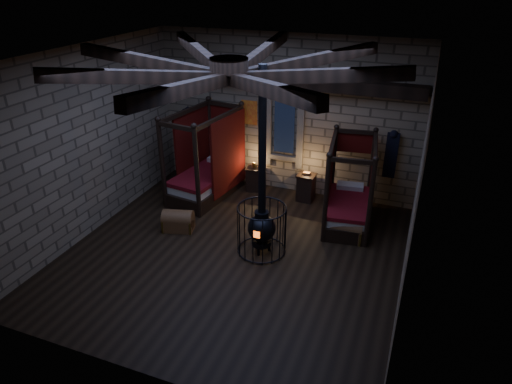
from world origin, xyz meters
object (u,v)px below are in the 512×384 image
(trunk_left, at_px, (178,221))
(trunk_right, at_px, (347,230))
(stove, at_px, (262,226))
(bed_right, at_px, (348,203))
(bed_left, at_px, (207,175))

(trunk_left, relative_size, trunk_right, 1.08)
(stove, bearing_deg, trunk_right, 37.27)
(bed_right, xyz_separation_m, stove, (-1.49, -1.96, 0.13))
(bed_right, bearing_deg, bed_left, 170.58)
(bed_right, relative_size, stove, 0.52)
(bed_left, bearing_deg, bed_right, 6.22)
(trunk_left, xyz_separation_m, stove, (2.16, -0.16, 0.42))
(bed_right, bearing_deg, stove, -134.81)
(bed_left, distance_m, bed_right, 3.84)
(trunk_right, bearing_deg, trunk_left, -166.59)
(bed_right, relative_size, trunk_right, 2.85)
(bed_right, xyz_separation_m, trunk_right, (0.14, -0.80, -0.28))
(bed_left, height_order, bed_right, bed_left)
(bed_right, height_order, trunk_right, bed_right)
(bed_left, height_order, stove, stove)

